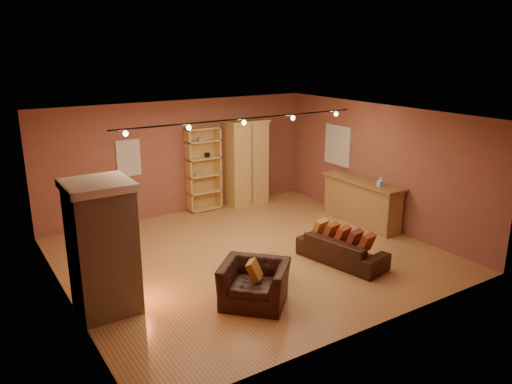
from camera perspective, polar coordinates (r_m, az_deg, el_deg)
floor at (r=10.11m, az=-0.67°, el=-7.21°), size 7.00×7.00×0.00m
ceiling at (r=9.35m, az=-0.73°, el=8.72°), size 7.00×7.00×0.00m
back_wall at (r=12.43m, az=-8.67°, el=3.90°), size 7.00×0.02×2.80m
left_wall at (r=8.42m, az=-21.40°, el=-3.11°), size 0.02×6.50×2.80m
right_wall at (r=11.80m, az=13.89°, el=2.94°), size 0.02×6.50×2.80m
fireplace at (r=8.07m, az=-17.07°, el=-6.09°), size 1.01×0.98×2.12m
back_window at (r=11.93m, az=-14.37°, el=3.78°), size 0.56×0.04×0.86m
bookcase at (r=12.63m, az=-6.14°, el=2.70°), size 0.87×0.34×2.12m
armoire at (r=13.04m, az=-1.11°, el=3.40°), size 1.10×0.63×2.23m
bar_counter at (r=11.94m, az=11.97°, el=-1.07°), size 0.60×2.21×1.06m
tissue_box at (r=11.35m, az=14.05°, el=1.08°), size 0.13×0.13×0.21m
right_window at (r=12.71m, az=9.32°, el=5.30°), size 0.05×0.90×1.00m
loveseat at (r=9.80m, az=9.79°, el=-5.94°), size 0.86×1.84×0.75m
armchair at (r=8.16m, az=-0.19°, el=-9.66°), size 1.23×1.24×0.92m
coffee_table at (r=8.96m, az=1.24°, el=-7.96°), size 0.67×0.67×0.41m
track_rail at (r=9.53m, az=-1.37°, el=8.19°), size 5.20×0.09×0.13m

